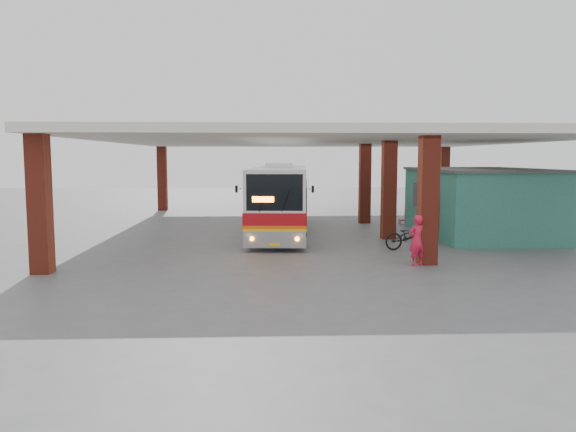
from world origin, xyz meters
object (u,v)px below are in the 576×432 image
at_px(pedestrian, 417,241).
at_px(red_chair, 404,218).
at_px(coach_bus, 280,198).
at_px(motorcycle, 410,236).

relative_size(pedestrian, red_chair, 2.30).
distance_m(coach_bus, pedestrian, 9.44).
bearing_deg(coach_bus, red_chair, 29.84).
height_order(coach_bus, motorcycle, coach_bus).
bearing_deg(motorcycle, pedestrian, 158.36).
bearing_deg(motorcycle, red_chair, -23.60).
relative_size(motorcycle, red_chair, 2.76).
bearing_deg(pedestrian, coach_bus, -84.88).
xyz_separation_m(coach_bus, motorcycle, (4.95, -5.06, -1.13)).
xyz_separation_m(coach_bus, red_chair, (6.85, 3.33, -1.33)).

